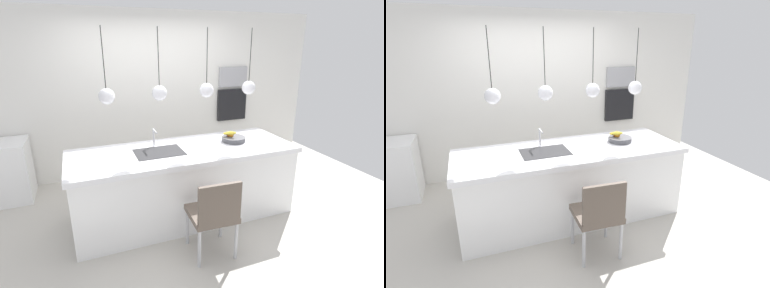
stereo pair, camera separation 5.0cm
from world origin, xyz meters
The scene contains 13 objects.
floor centered at (0.00, 0.00, 0.00)m, with size 6.60×6.60×0.00m, color #BCB7AD.
back_wall centered at (0.00, 1.65, 1.30)m, with size 6.00×0.10×2.60m, color silver.
kitchen_island centered at (0.00, 0.00, 0.45)m, with size 2.71×0.96×0.90m.
sink_basin centered at (-0.31, 0.00, 0.90)m, with size 0.56×0.40×0.02m, color #2D2D30.
faucet centered at (-0.31, 0.21, 1.04)m, with size 0.02×0.17×0.22m.
fruit_bowl centered at (0.69, 0.05, 0.94)m, with size 0.30×0.30×0.15m.
microwave centered at (1.49, 1.58, 1.53)m, with size 0.54×0.08×0.34m, color #9E9EA3.
oven centered at (1.49, 1.58, 1.03)m, with size 0.56×0.08×0.56m, color black.
chair_near centered at (0.01, -0.83, 0.50)m, with size 0.48×0.47×0.88m.
pendant_light_left centered at (-0.84, 0.00, 1.59)m, with size 0.17×0.17×0.77m.
pendant_light_center_left centered at (-0.28, 0.00, 1.59)m, with size 0.17×0.17×0.77m.
pendant_light_center_right centered at (0.28, 0.00, 1.59)m, with size 0.17×0.17×0.77m.
pendant_light_right centered at (0.84, 0.00, 1.59)m, with size 0.17×0.17×0.77m.
Camera 2 is at (-1.10, -3.19, 2.12)m, focal length 27.90 mm.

